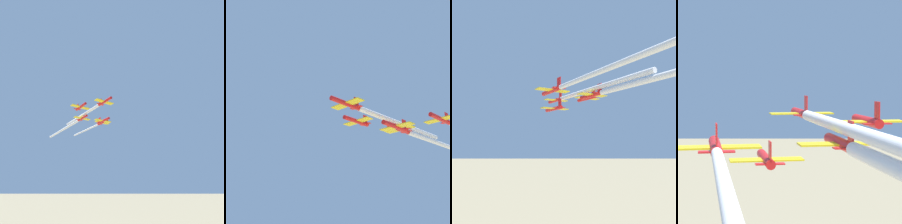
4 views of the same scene
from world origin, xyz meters
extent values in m
cylinder|color=red|center=(-41.23, 53.91, 108.93)|extent=(4.99, 8.72, 1.12)
cube|color=yellow|center=(-40.96, 53.36, 108.93)|extent=(8.75, 5.92, 0.18)
cube|color=red|center=(-39.59, 50.52, 110.33)|extent=(0.84, 1.53, 2.24)
cube|color=red|center=(-39.59, 50.52, 108.93)|extent=(3.42, 2.42, 0.12)
cylinder|color=red|center=(-42.21, 41.86, 104.31)|extent=(4.99, 8.72, 1.12)
cube|color=yellow|center=(-41.94, 41.31, 104.31)|extent=(8.75, 5.92, 0.18)
cube|color=red|center=(-40.57, 38.47, 105.70)|extent=(0.84, 1.53, 2.24)
cube|color=red|center=(-40.57, 38.47, 104.31)|extent=(3.42, 2.42, 0.12)
cylinder|color=red|center=(-31.17, 47.20, 108.58)|extent=(4.99, 8.72, 1.12)
cube|color=yellow|center=(-30.90, 46.65, 108.58)|extent=(8.75, 5.92, 0.18)
cube|color=red|center=(-29.53, 43.81, 109.98)|extent=(0.84, 1.53, 2.24)
cube|color=red|center=(-29.53, 43.81, 108.58)|extent=(3.42, 2.42, 0.12)
cylinder|color=red|center=(-43.19, 29.81, 107.23)|extent=(4.99, 8.72, 1.12)
cube|color=yellow|center=(-42.92, 29.26, 107.23)|extent=(8.75, 5.92, 0.18)
cube|color=red|center=(-41.55, 26.42, 108.63)|extent=(0.84, 1.53, 2.24)
cube|color=red|center=(-41.55, 26.42, 107.23)|extent=(3.42, 2.42, 0.12)
cylinder|color=red|center=(-32.15, 35.15, 107.30)|extent=(4.99, 8.72, 1.12)
cube|color=yellow|center=(-31.88, 34.60, 107.30)|extent=(8.75, 5.92, 0.18)
cube|color=red|center=(-30.51, 31.76, 108.70)|extent=(0.84, 1.53, 2.24)
cube|color=red|center=(-30.51, 31.76, 107.30)|extent=(3.42, 2.42, 0.12)
cylinder|color=white|center=(-31.21, 33.21, 108.93)|extent=(17.21, 33.73, 1.29)
cylinder|color=white|center=(-34.04, 10.91, 107.23)|extent=(15.20, 29.98, 1.00)
cylinder|color=white|center=(-19.59, 9.20, 107.30)|extent=(22.34, 44.25, 1.35)
camera|label=1|loc=(-32.81, 121.01, 78.05)|focal=28.00mm
camera|label=2|loc=(-103.74, 76.98, 81.97)|focal=50.00mm
camera|label=3|loc=(-44.49, -23.38, 95.69)|focal=35.00mm
camera|label=4|loc=(-22.42, -16.39, 113.71)|focal=85.00mm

